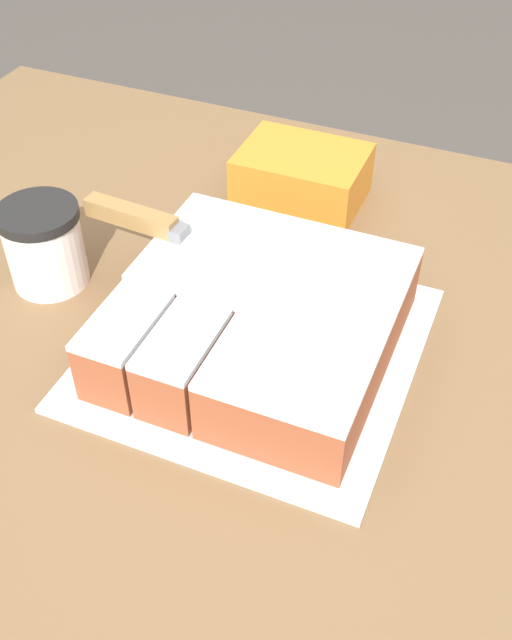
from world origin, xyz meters
name	(u,v)px	position (x,y,z in m)	size (l,w,h in m)	color
countertop	(254,582)	(0.00, 0.00, 0.46)	(1.40, 1.10, 0.91)	brown
cake_board	(256,347)	(-0.01, 0.04, 0.92)	(0.35, 0.35, 0.01)	silver
cake	(258,319)	(-0.01, 0.04, 0.96)	(0.29, 0.29, 0.08)	#994C2D
knife	(156,225)	(-0.16, 0.09, 1.01)	(0.33, 0.04, 0.02)	silver
coffee_cup	(44,245)	(-0.29, 0.05, 0.97)	(0.10, 0.10, 0.10)	white
storage_box	(302,176)	(-0.07, 0.34, 0.95)	(0.17, 0.13, 0.07)	orange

